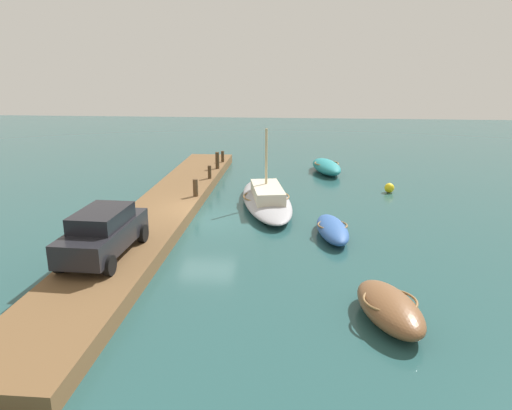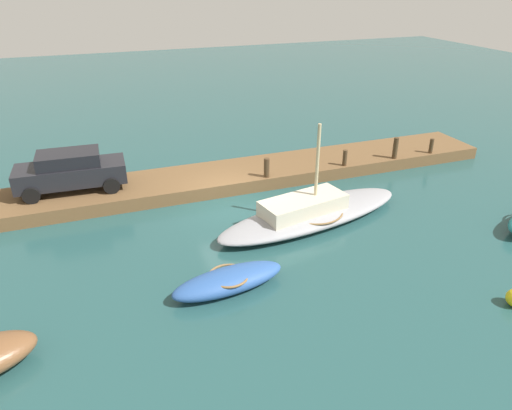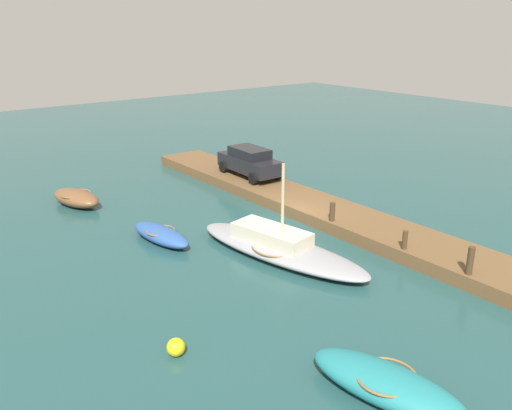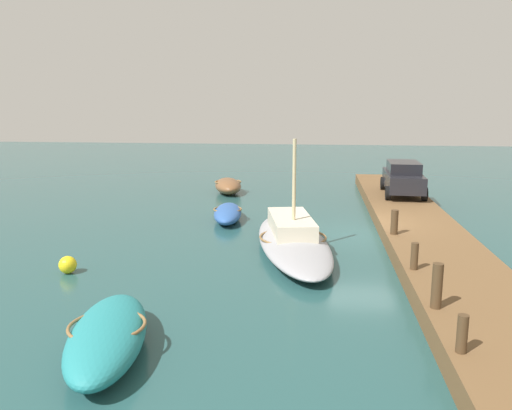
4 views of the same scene
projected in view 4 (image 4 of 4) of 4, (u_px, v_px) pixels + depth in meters
The scene contains 12 objects.
ground_plane at pixel (363, 235), 19.65m from camera, with size 84.00×84.00×0.00m, color #234C4C.
dock_platform at pixel (419, 230), 19.37m from camera, with size 26.06×2.85×0.55m, color brown.
dinghy_brown at pixel (228, 186), 28.60m from camera, with size 3.39×2.13×0.81m.
sailboat_grey at pixel (293, 238), 17.63m from camera, with size 8.20×3.66×3.78m.
rowboat_teal at pixel (108, 335), 10.33m from camera, with size 4.24×2.32×0.80m.
rowboat_blue at pixel (228, 213), 21.99m from camera, with size 3.59×1.56×0.64m.
mooring_post_west at pixel (462, 334), 9.27m from camera, with size 0.19×0.19×0.71m, color #47331E.
mooring_post_mid_west at pixel (437, 286), 11.25m from camera, with size 0.23×0.23×1.00m, color #47331E.
mooring_post_mid_east at pixel (414, 256), 13.87m from camera, with size 0.20×0.20×0.73m, color #47331E.
mooring_post_east at pixel (394, 222), 17.55m from camera, with size 0.24×0.24×0.84m, color #47331E.
parked_car at pixel (403, 178), 24.86m from camera, with size 4.24×1.96×1.60m.
marker_buoy at pixel (68, 265), 15.27m from camera, with size 0.52×0.52×0.52m, color yellow.
Camera 4 is at (-19.39, 1.79, 4.96)m, focal length 36.61 mm.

